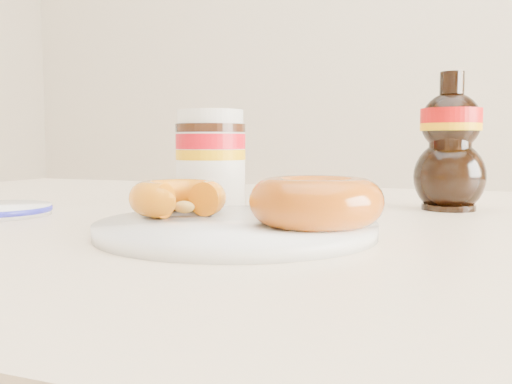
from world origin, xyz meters
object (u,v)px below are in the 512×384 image
(dining_table, at_px, (251,286))
(plate, at_px, (236,228))
(donut_bitten, at_px, (178,198))
(dark_jar, at_px, (211,178))
(syrup_bottle, at_px, (450,142))
(donut_whole, at_px, (316,201))
(nutella_jar, at_px, (211,156))

(dining_table, bearing_deg, plate, -73.75)
(dining_table, bearing_deg, donut_bitten, -106.59)
(plate, xyz_separation_m, donut_bitten, (-0.07, 0.02, 0.02))
(donut_bitten, height_order, dark_jar, dark_jar)
(donut_bitten, xyz_separation_m, dark_jar, (-0.05, 0.17, 0.01))
(donut_bitten, bearing_deg, dark_jar, 109.64)
(syrup_bottle, relative_size, dark_jar, 2.22)
(dining_table, bearing_deg, donut_whole, -49.38)
(syrup_bottle, bearing_deg, dining_table, -146.55)
(dark_jar, bearing_deg, nutella_jar, -64.12)
(dining_table, relative_size, dark_jar, 18.39)
(dark_jar, bearing_deg, dining_table, -37.03)
(donut_whole, height_order, nutella_jar, nutella_jar)
(dining_table, distance_m, syrup_bottle, 0.30)
(dining_table, relative_size, donut_bitten, 14.65)
(plate, height_order, syrup_bottle, syrup_bottle)
(donut_bitten, height_order, nutella_jar, nutella_jar)
(dining_table, height_order, nutella_jar, nutella_jar)
(donut_bitten, bearing_deg, dining_table, 77.86)
(dining_table, xyz_separation_m, plate, (0.04, -0.13, 0.09))
(plate, bearing_deg, donut_bitten, 162.26)
(dining_table, relative_size, plate, 5.53)
(donut_whole, bearing_deg, syrup_bottle, 70.30)
(plate, height_order, dark_jar, dark_jar)
(donut_bitten, xyz_separation_m, donut_whole, (0.15, -0.02, 0.00))
(donut_whole, height_order, syrup_bottle, syrup_bottle)
(nutella_jar, height_order, dark_jar, nutella_jar)
(plate, distance_m, donut_bitten, 0.08)
(dining_table, xyz_separation_m, donut_whole, (0.11, -0.13, 0.12))
(nutella_jar, bearing_deg, syrup_bottle, 18.25)
(plate, distance_m, donut_whole, 0.08)
(donut_whole, bearing_deg, dining_table, 130.62)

